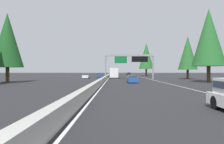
% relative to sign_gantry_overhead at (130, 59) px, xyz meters
% --- Properties ---
extents(ground_plane, '(320.00, 320.00, 0.00)m').
position_rel_sign_gantry_overhead_xyz_m(ground_plane, '(8.46, 6.03, -5.19)').
color(ground_plane, '#262628').
extents(median_barrier, '(180.00, 0.56, 0.90)m').
position_rel_sign_gantry_overhead_xyz_m(median_barrier, '(28.46, 6.33, -4.74)').
color(median_barrier, '#ADAAA3').
rests_on(median_barrier, ground).
extents(shoulder_stripe_right, '(160.00, 0.16, 0.01)m').
position_rel_sign_gantry_overhead_xyz_m(shoulder_stripe_right, '(18.46, -5.49, -5.18)').
color(shoulder_stripe_right, silver).
rests_on(shoulder_stripe_right, ground).
extents(shoulder_stripe_median, '(160.00, 0.16, 0.01)m').
position_rel_sign_gantry_overhead_xyz_m(shoulder_stripe_median, '(18.46, 5.78, -5.18)').
color(shoulder_stripe_median, silver).
rests_on(shoulder_stripe_median, ground).
extents(sign_gantry_overhead, '(0.50, 12.68, 6.52)m').
position_rel_sign_gantry_overhead_xyz_m(sign_gantry_overhead, '(0.00, 0.00, 0.00)').
color(sign_gantry_overhead, gray).
rests_on(sign_gantry_overhead, ground).
extents(sedan_mid_left, '(4.40, 1.80, 1.47)m').
position_rel_sign_gantry_overhead_xyz_m(sedan_mid_left, '(-14.48, 0.61, -4.50)').
color(sedan_mid_left, '#1E4793').
rests_on(sedan_mid_left, ground).
extents(bus_near_center, '(11.50, 2.55, 3.10)m').
position_rel_sign_gantry_overhead_xyz_m(bus_near_center, '(13.16, 4.13, -3.47)').
color(bus_near_center, white).
rests_on(bus_near_center, ground).
extents(box_truck_far_right, '(8.50, 2.40, 2.95)m').
position_rel_sign_gantry_overhead_xyz_m(box_truck_far_right, '(52.74, 4.23, -3.58)').
color(box_truck_far_right, white).
rests_on(box_truck_far_right, ground).
extents(sedan_far_left, '(4.40, 1.80, 1.47)m').
position_rel_sign_gantry_overhead_xyz_m(sedan_far_left, '(50.50, -3.09, -4.50)').
color(sedan_far_left, black).
rests_on(sedan_far_left, ground).
extents(minivan_far_center, '(5.00, 1.95, 1.69)m').
position_rel_sign_gantry_overhead_xyz_m(minivan_far_center, '(74.76, 4.04, -4.24)').
color(minivan_far_center, '#AD931E').
rests_on(minivan_far_center, ground).
extents(oncoming_near, '(4.40, 1.80, 1.47)m').
position_rel_sign_gantry_overhead_xyz_m(oncoming_near, '(17.04, 9.03, -4.50)').
color(oncoming_near, '#1E4793').
rests_on(oncoming_near, ground).
extents(oncoming_far, '(4.40, 1.80, 1.47)m').
position_rel_sign_gantry_overhead_xyz_m(oncoming_far, '(7.93, 12.53, -4.50)').
color(oncoming_far, white).
rests_on(oncoming_far, ground).
extents(conifer_right_near, '(6.41, 6.41, 14.57)m').
position_rel_sign_gantry_overhead_xyz_m(conifer_right_near, '(-12.48, -14.63, 3.67)').
color(conifer_right_near, '#4C3823').
rests_on(conifer_right_near, ground).
extents(conifer_right_mid, '(5.16, 5.16, 11.72)m').
position_rel_sign_gantry_overhead_xyz_m(conifer_right_mid, '(3.15, -16.05, 1.94)').
color(conifer_right_mid, '#4C3823').
rests_on(conifer_right_mid, ground).
extents(conifer_right_far, '(6.18, 6.18, 14.04)m').
position_rel_sign_gantry_overhead_xyz_m(conifer_right_far, '(33.98, -9.45, 3.35)').
color(conifer_right_far, '#4C3823').
rests_on(conifer_right_far, ground).
extents(conifer_left_near, '(5.93, 5.93, 13.47)m').
position_rel_sign_gantry_overhead_xyz_m(conifer_left_near, '(-13.83, 24.74, 3.01)').
color(conifer_left_near, '#4C3823').
rests_on(conifer_left_near, ground).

